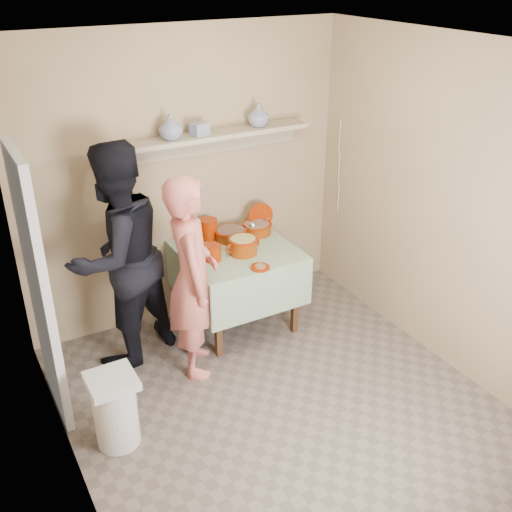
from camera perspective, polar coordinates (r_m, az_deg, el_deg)
ground at (r=4.64m, az=3.01°, el=-14.67°), size 3.50×3.50×0.00m
tile_panel at (r=4.41m, az=-19.96°, el=-3.02°), size 0.06×0.70×2.00m
plate_stack_a at (r=5.31m, az=-6.20°, el=1.99°), size 0.15×0.15×0.20m
plate_stack_b at (r=5.41m, az=-4.52°, el=2.56°), size 0.16×0.16×0.19m
bowl_stack at (r=5.03m, az=-4.13°, el=0.29°), size 0.14×0.14×0.14m
empty_bowl at (r=5.20m, az=-5.37°, el=0.59°), size 0.17×0.17×0.05m
propped_lid at (r=5.61m, az=0.43°, el=3.82°), size 0.26×0.05×0.26m
vase_right at (r=5.35m, az=0.22°, el=13.27°), size 0.23×0.23×0.20m
vase_left at (r=5.00m, az=-8.13°, el=12.08°), size 0.22×0.22×0.21m
ceramic_box at (r=5.11m, az=-5.39°, el=11.96°), size 0.17×0.14×0.10m
person_cook at (r=4.66m, az=-6.10°, el=-2.08°), size 0.57×0.70×1.66m
person_helper at (r=4.86m, az=-13.01°, el=-0.05°), size 1.11×1.01×1.87m
room_shell at (r=3.77m, az=3.59°, el=3.96°), size 3.04×3.54×2.62m
serving_table at (r=5.30m, az=-1.86°, el=-0.47°), size 0.97×0.97×0.76m
cazuela_meat_a at (r=5.41m, az=-2.44°, el=2.17°), size 0.30×0.30×0.10m
cazuela_meat_b at (r=5.52m, az=0.08°, el=2.72°), size 0.28×0.28×0.10m
ladle at (r=5.44m, az=-0.27°, el=2.97°), size 0.08×0.26×0.19m
cazuela_rice at (r=5.13m, az=-1.24°, el=1.09°), size 0.33×0.25×0.14m
front_plate at (r=4.92m, az=0.40°, el=-1.08°), size 0.16×0.16×0.03m
wall_shelf at (r=5.22m, az=-4.45°, el=11.19°), size 1.80×0.25×0.21m
trash_bin at (r=4.34m, az=-13.25°, el=-14.06°), size 0.32×0.32×0.56m
electrical_cord at (r=5.83m, az=7.92°, el=8.35°), size 0.01×0.05×0.90m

